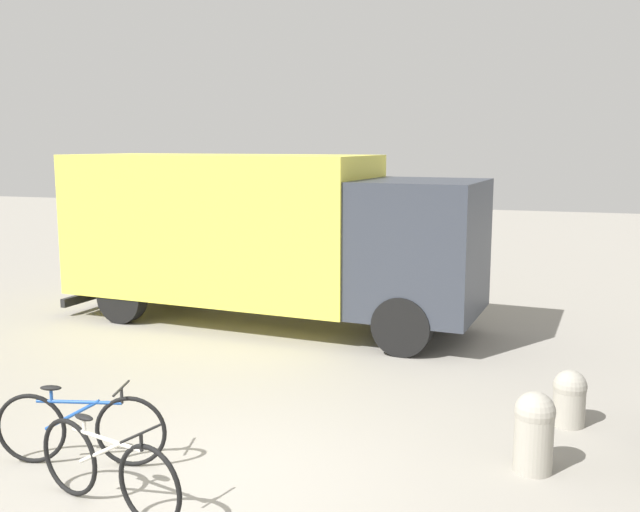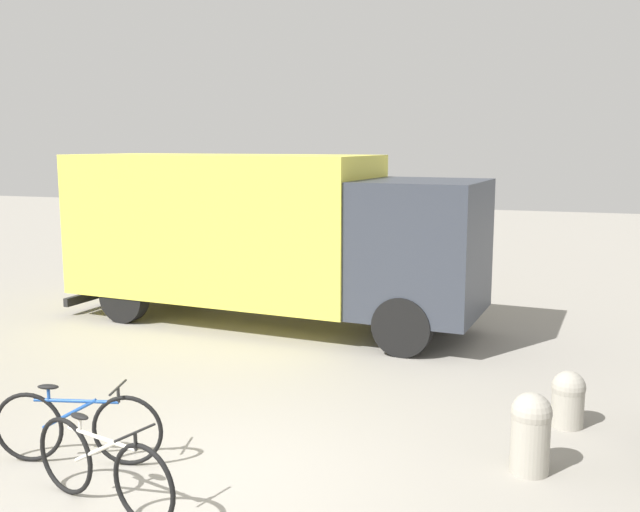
% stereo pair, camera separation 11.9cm
% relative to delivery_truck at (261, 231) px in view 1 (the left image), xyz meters
% --- Properties ---
extents(ground_plane, '(60.00, 60.00, 0.00)m').
position_rel_delivery_truck_xyz_m(ground_plane, '(1.86, -5.94, -1.66)').
color(ground_plane, gray).
extents(delivery_truck, '(7.68, 2.85, 3.00)m').
position_rel_delivery_truck_xyz_m(delivery_truck, '(0.00, 0.00, 0.00)').
color(delivery_truck, '#EAE04C').
rests_on(delivery_truck, ground).
extents(bicycle_near, '(1.71, 0.55, 0.82)m').
position_rel_delivery_truck_xyz_m(bicycle_near, '(0.47, -5.89, -1.27)').
color(bicycle_near, black).
rests_on(bicycle_near, ground).
extents(bicycle_middle, '(1.71, 0.58, 0.82)m').
position_rel_delivery_truck_xyz_m(bicycle_middle, '(1.26, -6.59, -1.27)').
color(bicycle_middle, black).
rests_on(bicycle_middle, ground).
extents(bollard_near_bench, '(0.40, 0.40, 0.81)m').
position_rel_delivery_truck_xyz_m(bollard_near_bench, '(4.79, -4.65, -1.22)').
color(bollard_near_bench, '#9E998C').
rests_on(bollard_near_bench, ground).
extents(bollard_far_bench, '(0.38, 0.38, 0.65)m').
position_rel_delivery_truck_xyz_m(bollard_far_bench, '(5.15, -3.31, -1.32)').
color(bollard_far_bench, '#9E998C').
rests_on(bollard_far_bench, ground).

